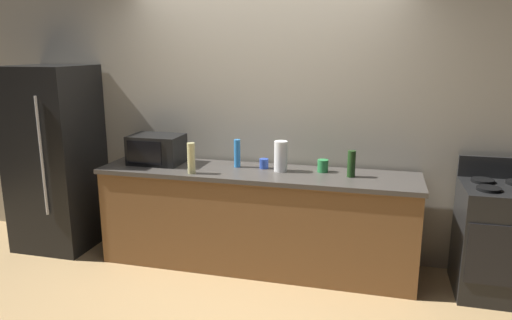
{
  "coord_description": "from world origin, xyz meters",
  "views": [
    {
      "loc": [
        1.02,
        -3.53,
        1.96
      ],
      "look_at": [
        0.0,
        0.4,
        1.0
      ],
      "focal_mm": 33.35,
      "sensor_mm": 36.0,
      "label": 1
    }
  ],
  "objects_px": {
    "refrigerator": "(56,158)",
    "mug_green": "(323,166)",
    "bottle_vinegar": "(191,158)",
    "bottle_wine": "(351,164)",
    "mug_blue": "(264,164)",
    "microwave": "(157,149)",
    "paper_towel_roll": "(281,156)",
    "stove_range": "(497,240)",
    "bottle_spray_cleaner": "(237,153)"
  },
  "relations": [
    {
      "from": "refrigerator",
      "to": "mug_green",
      "type": "distance_m",
      "value": 2.63
    },
    {
      "from": "bottle_vinegar",
      "to": "bottle_wine",
      "type": "distance_m",
      "value": 1.36
    },
    {
      "from": "mug_blue",
      "to": "mug_green",
      "type": "bearing_deg",
      "value": 0.6
    },
    {
      "from": "microwave",
      "to": "paper_towel_roll",
      "type": "distance_m",
      "value": 1.19
    },
    {
      "from": "mug_green",
      "to": "bottle_wine",
      "type": "bearing_deg",
      "value": -22.81
    },
    {
      "from": "paper_towel_roll",
      "to": "mug_green",
      "type": "distance_m",
      "value": 0.38
    },
    {
      "from": "refrigerator",
      "to": "bottle_vinegar",
      "type": "xyz_separation_m",
      "value": [
        1.53,
        -0.22,
        0.13
      ]
    },
    {
      "from": "stove_range",
      "to": "bottle_wine",
      "type": "relative_size",
      "value": 4.79
    },
    {
      "from": "bottle_vinegar",
      "to": "mug_blue",
      "type": "distance_m",
      "value": 0.66
    },
    {
      "from": "bottle_spray_cleaner",
      "to": "bottle_wine",
      "type": "height_order",
      "value": "bottle_spray_cleaner"
    },
    {
      "from": "refrigerator",
      "to": "paper_towel_roll",
      "type": "xyz_separation_m",
      "value": [
        2.26,
        0.05,
        0.13
      ]
    },
    {
      "from": "microwave",
      "to": "paper_towel_roll",
      "type": "relative_size",
      "value": 1.78
    },
    {
      "from": "bottle_spray_cleaner",
      "to": "mug_green",
      "type": "bearing_deg",
      "value": 1.36
    },
    {
      "from": "paper_towel_roll",
      "to": "bottle_vinegar",
      "type": "height_order",
      "value": "paper_towel_roll"
    },
    {
      "from": "bottle_wine",
      "to": "mug_blue",
      "type": "relative_size",
      "value": 2.56
    },
    {
      "from": "stove_range",
      "to": "refrigerator",
      "type": "bearing_deg",
      "value": -180.0
    },
    {
      "from": "bottle_spray_cleaner",
      "to": "mug_green",
      "type": "distance_m",
      "value": 0.78
    },
    {
      "from": "microwave",
      "to": "bottle_spray_cleaner",
      "type": "distance_m",
      "value": 0.78
    },
    {
      "from": "paper_towel_roll",
      "to": "bottle_spray_cleaner",
      "type": "bearing_deg",
      "value": 173.2
    },
    {
      "from": "bottle_vinegar",
      "to": "mug_green",
      "type": "xyz_separation_m",
      "value": [
        1.09,
        0.34,
        -0.08
      ]
    },
    {
      "from": "bottle_spray_cleaner",
      "to": "mug_blue",
      "type": "height_order",
      "value": "bottle_spray_cleaner"
    },
    {
      "from": "microwave",
      "to": "bottle_wine",
      "type": "distance_m",
      "value": 1.8
    },
    {
      "from": "stove_range",
      "to": "mug_green",
      "type": "height_order",
      "value": "stove_range"
    },
    {
      "from": "paper_towel_roll",
      "to": "bottle_vinegar",
      "type": "xyz_separation_m",
      "value": [
        -0.73,
        -0.27,
        -0.0
      ]
    },
    {
      "from": "paper_towel_roll",
      "to": "mug_green",
      "type": "relative_size",
      "value": 2.47
    },
    {
      "from": "microwave",
      "to": "paper_towel_roll",
      "type": "bearing_deg",
      "value": 0.11
    },
    {
      "from": "bottle_vinegar",
      "to": "mug_green",
      "type": "height_order",
      "value": "bottle_vinegar"
    },
    {
      "from": "microwave",
      "to": "bottle_spray_cleaner",
      "type": "xyz_separation_m",
      "value": [
        0.77,
        0.05,
        -0.01
      ]
    },
    {
      "from": "refrigerator",
      "to": "stove_range",
      "type": "bearing_deg",
      "value": 0.0
    },
    {
      "from": "refrigerator",
      "to": "mug_blue",
      "type": "height_order",
      "value": "refrigerator"
    },
    {
      "from": "bottle_spray_cleaner",
      "to": "bottle_vinegar",
      "type": "distance_m",
      "value": 0.45
    },
    {
      "from": "bottle_spray_cleaner",
      "to": "bottle_vinegar",
      "type": "relative_size",
      "value": 0.95
    },
    {
      "from": "refrigerator",
      "to": "bottle_vinegar",
      "type": "height_order",
      "value": "refrigerator"
    },
    {
      "from": "bottle_vinegar",
      "to": "mug_green",
      "type": "bearing_deg",
      "value": 17.05
    },
    {
      "from": "stove_range",
      "to": "bottle_spray_cleaner",
      "type": "relative_size",
      "value": 4.24
    },
    {
      "from": "microwave",
      "to": "mug_blue",
      "type": "bearing_deg",
      "value": 3.61
    },
    {
      "from": "paper_towel_roll",
      "to": "mug_blue",
      "type": "bearing_deg",
      "value": 159.53
    },
    {
      "from": "bottle_spray_cleaner",
      "to": "bottle_wine",
      "type": "xyz_separation_m",
      "value": [
        1.03,
        -0.09,
        -0.01
      ]
    },
    {
      "from": "refrigerator",
      "to": "bottle_vinegar",
      "type": "distance_m",
      "value": 1.55
    },
    {
      "from": "bottle_vinegar",
      "to": "bottle_wine",
      "type": "relative_size",
      "value": 1.19
    },
    {
      "from": "bottle_spray_cleaner",
      "to": "refrigerator",
      "type": "bearing_deg",
      "value": -176.91
    },
    {
      "from": "bottle_spray_cleaner",
      "to": "paper_towel_roll",
      "type": "bearing_deg",
      "value": -6.8
    },
    {
      "from": "refrigerator",
      "to": "stove_range",
      "type": "distance_m",
      "value": 4.07
    },
    {
      "from": "microwave",
      "to": "refrigerator",
      "type": "bearing_deg",
      "value": -177.44
    },
    {
      "from": "stove_range",
      "to": "mug_blue",
      "type": "relative_size",
      "value": 12.27
    },
    {
      "from": "stove_range",
      "to": "paper_towel_roll",
      "type": "distance_m",
      "value": 1.88
    },
    {
      "from": "stove_range",
      "to": "bottle_wine",
      "type": "distance_m",
      "value": 1.3
    },
    {
      "from": "microwave",
      "to": "mug_green",
      "type": "bearing_deg",
      "value": 2.59
    },
    {
      "from": "bottle_wine",
      "to": "microwave",
      "type": "bearing_deg",
      "value": 178.88
    },
    {
      "from": "stove_range",
      "to": "mug_green",
      "type": "distance_m",
      "value": 1.51
    }
  ]
}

